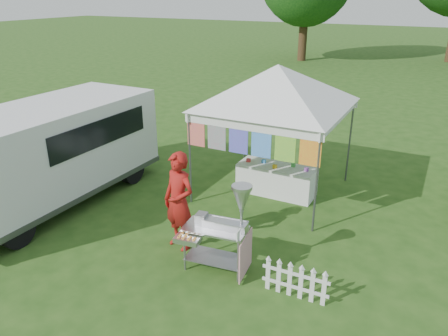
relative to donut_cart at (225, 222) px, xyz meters
The scene contains 7 objects.
ground 1.08m from the donut_cart, behind, with size 120.00×120.00×0.00m, color #234915.
canopy_main 4.00m from the donut_cart, 97.95° to the left, with size 4.24×4.24×3.45m.
donut_cart is the anchor object (origin of this frame).
vendor 1.15m from the donut_cart, 163.51° to the left, with size 0.68×0.45×1.86m, color #9F1713.
cargo_van 4.76m from the donut_cart, behind, with size 2.17×5.29×2.19m.
picket_fence 1.45m from the donut_cart, ahead, with size 1.08×0.05×0.56m.
display_table 3.40m from the donut_cart, 96.06° to the left, with size 1.80×0.70×0.70m, color white.
Camera 1 is at (3.36, -5.50, 4.48)m, focal length 35.00 mm.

